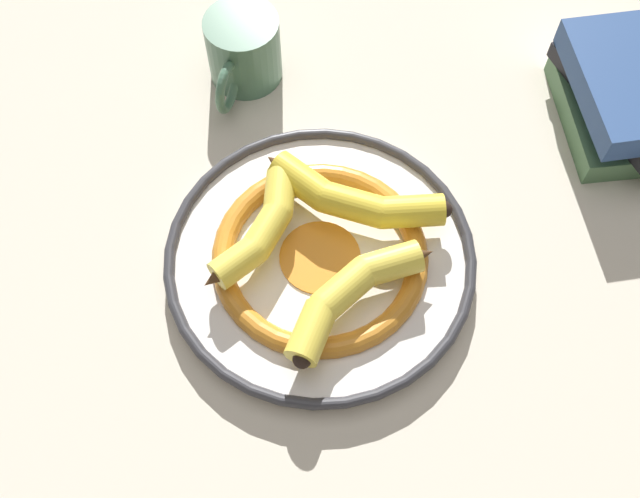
# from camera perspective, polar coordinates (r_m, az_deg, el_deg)

# --- Properties ---
(ground_plane) EXTENTS (2.80, 2.80, 0.00)m
(ground_plane) POSITION_cam_1_polar(r_m,az_deg,el_deg) (0.82, -1.49, -2.54)
(ground_plane) COLOR beige
(decorative_bowl) EXTENTS (0.34, 0.34, 0.03)m
(decorative_bowl) POSITION_cam_1_polar(r_m,az_deg,el_deg) (0.81, 0.00, -0.72)
(decorative_bowl) COLOR white
(decorative_bowl) RESTS_ON ground_plane
(banana_a) EXTENTS (0.20, 0.12, 0.04)m
(banana_a) POSITION_cam_1_polar(r_m,az_deg,el_deg) (0.81, 2.41, 3.90)
(banana_a) COLOR yellow
(banana_a) RESTS_ON decorative_bowl
(banana_b) EXTENTS (0.17, 0.12, 0.03)m
(banana_b) POSITION_cam_1_polar(r_m,az_deg,el_deg) (0.76, 2.52, -3.27)
(banana_b) COLOR yellow
(banana_b) RESTS_ON decorative_bowl
(banana_c) EXTENTS (0.12, 0.14, 0.03)m
(banana_c) POSITION_cam_1_polar(r_m,az_deg,el_deg) (0.79, -4.59, 1.40)
(banana_c) COLOR yellow
(banana_c) RESTS_ON decorative_bowl
(book_stack) EXTENTS (0.17, 0.23, 0.09)m
(book_stack) POSITION_cam_1_polar(r_m,az_deg,el_deg) (0.97, 22.88, 10.90)
(book_stack) COLOR #4C754C
(book_stack) RESTS_ON ground_plane
(coffee_mug) EXTENTS (0.09, 0.13, 0.09)m
(coffee_mug) POSITION_cam_1_polar(r_m,az_deg,el_deg) (0.95, -5.90, 14.85)
(coffee_mug) COLOR #477056
(coffee_mug) RESTS_ON ground_plane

